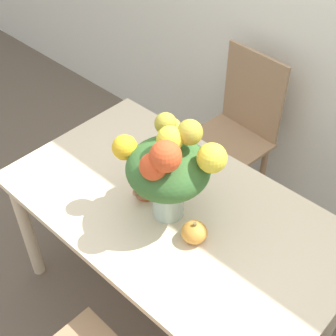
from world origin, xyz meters
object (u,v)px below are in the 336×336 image
Objects in this scene: flower_vase at (168,167)px; dining_chair_near_window at (235,133)px; pumpkin at (194,232)px; turkey_figurine at (144,190)px.

flower_vase is 0.48× the size of dining_chair_near_window.
flower_vase is at bearing -67.47° from dining_chair_near_window.
dining_chair_near_window reaches higher than pumpkin.
turkey_figurine is 0.91m from dining_chair_near_window.
turkey_figurine is (-0.31, 0.03, -0.01)m from pumpkin.
dining_chair_near_window reaches higher than turkey_figurine.
flower_vase is 0.27m from pumpkin.
pumpkin is 1.03m from dining_chair_near_window.
turkey_figurine is at bearing 174.24° from pumpkin.
pumpkin is at bearing -58.80° from dining_chair_near_window.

